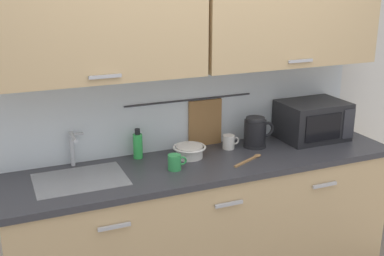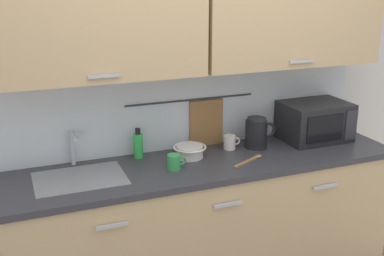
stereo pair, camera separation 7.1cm
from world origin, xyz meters
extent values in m
cube|color=tan|center=(0.00, 0.30, 0.43)|extent=(2.50, 0.60, 0.86)
cube|color=#B7B7BC|center=(-0.69, -0.01, 0.74)|extent=(0.18, 0.02, 0.02)
cube|color=#B7B7BC|center=(0.00, -0.01, 0.74)|extent=(0.18, 0.02, 0.02)
cube|color=#B7B7BC|center=(0.69, -0.01, 0.74)|extent=(0.18, 0.02, 0.02)
cube|color=#333338|center=(0.00, 0.30, 0.88)|extent=(2.53, 0.63, 0.04)
cube|color=#9EA0A5|center=(-0.80, 0.32, 0.85)|extent=(0.52, 0.38, 0.09)
cube|color=silver|center=(0.00, 0.63, 1.25)|extent=(3.70, 0.06, 2.50)
cube|color=silver|center=(0.00, 0.59, 1.18)|extent=(2.50, 0.01, 0.55)
cube|color=tan|center=(-0.63, 0.43, 1.80)|extent=(1.24, 0.33, 0.70)
cube|color=#B7B7BC|center=(-0.63, 0.26, 1.50)|extent=(0.18, 0.01, 0.02)
cube|color=tan|center=(0.63, 0.43, 1.80)|extent=(1.24, 0.33, 0.70)
cube|color=#B7B7BC|center=(0.63, 0.26, 1.50)|extent=(0.18, 0.01, 0.02)
cylinder|color=#333338|center=(0.00, 0.58, 1.23)|extent=(0.90, 0.01, 0.01)
cube|color=olive|center=(0.11, 0.58, 1.05)|extent=(0.24, 0.02, 0.34)
cylinder|color=#B2B5BA|center=(-0.80, 0.55, 1.01)|extent=(0.03, 0.03, 0.22)
cylinder|color=#B2B5BA|center=(-0.80, 0.47, 1.11)|extent=(0.02, 0.16, 0.02)
cube|color=#B2B5BA|center=(-0.76, 0.55, 1.10)|extent=(0.07, 0.02, 0.01)
cube|color=black|center=(0.87, 0.41, 1.04)|extent=(0.46, 0.34, 0.27)
cube|color=black|center=(0.84, 0.24, 1.04)|extent=(0.29, 0.01, 0.18)
cube|color=#2D2D33|center=(1.05, 0.24, 1.04)|extent=(0.09, 0.01, 0.21)
cylinder|color=black|center=(0.41, 0.41, 0.91)|extent=(0.16, 0.16, 0.02)
cylinder|color=black|center=(0.41, 0.41, 1.00)|extent=(0.15, 0.15, 0.17)
cylinder|color=#262628|center=(0.41, 0.41, 1.10)|extent=(0.13, 0.13, 0.02)
torus|color=black|center=(0.50, 0.41, 1.01)|extent=(0.11, 0.02, 0.11)
cylinder|color=green|center=(-0.39, 0.52, 0.98)|extent=(0.06, 0.06, 0.16)
cylinder|color=black|center=(-0.39, 0.52, 1.08)|extent=(0.03, 0.03, 0.04)
cylinder|color=green|center=(-0.24, 0.24, 0.95)|extent=(0.08, 0.08, 0.09)
torus|color=green|center=(-0.19, 0.24, 0.95)|extent=(0.06, 0.01, 0.06)
cylinder|color=silver|center=(-0.08, 0.40, 0.94)|extent=(0.17, 0.17, 0.07)
torus|color=silver|center=(-0.08, 0.40, 0.97)|extent=(0.21, 0.21, 0.01)
cylinder|color=silver|center=(0.23, 0.45, 0.95)|extent=(0.08, 0.08, 0.09)
torus|color=silver|center=(0.28, 0.45, 0.95)|extent=(0.06, 0.01, 0.06)
cube|color=#9E7042|center=(0.21, 0.18, 0.91)|extent=(0.21, 0.11, 0.01)
ellipsoid|color=#9E7042|center=(0.33, 0.24, 0.91)|extent=(0.07, 0.06, 0.01)
camera|label=1|loc=(-1.20, -2.30, 2.03)|focal=45.36mm
camera|label=2|loc=(-1.14, -2.32, 2.03)|focal=45.36mm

